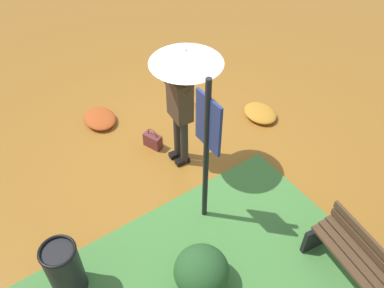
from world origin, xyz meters
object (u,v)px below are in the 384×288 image
object	(u,v)px
person_with_umbrella	(183,79)
trash_bin	(65,270)
park_bench	(362,268)
handbag	(153,140)
info_sign_post	(207,140)

from	to	relation	value
person_with_umbrella	trash_bin	xyz separation A→B (m)	(0.98, -2.28, -1.13)
park_bench	person_with_umbrella	bearing A→B (deg)	-169.60
person_with_umbrella	handbag	distance (m)	1.55
person_with_umbrella	handbag	bearing A→B (deg)	-157.51
trash_bin	handbag	bearing A→B (deg)	127.10
info_sign_post	trash_bin	size ratio (longest dim) A/B	2.76
person_with_umbrella	info_sign_post	distance (m)	1.08
info_sign_post	trash_bin	xyz separation A→B (m)	(-0.04, -1.94, -1.03)
person_with_umbrella	trash_bin	size ratio (longest dim) A/B	2.45
trash_bin	park_bench	bearing A→B (deg)	56.02
park_bench	info_sign_post	bearing A→B (deg)	-154.71
person_with_umbrella	trash_bin	bearing A→B (deg)	-66.81
info_sign_post	person_with_umbrella	bearing A→B (deg)	161.15
handbag	park_bench	bearing A→B (deg)	12.50
park_bench	trash_bin	distance (m)	3.39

